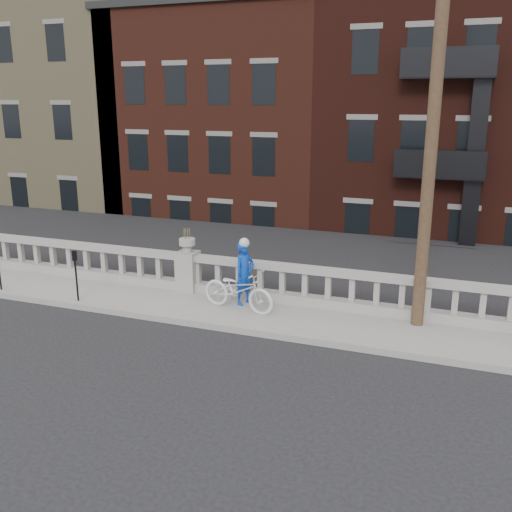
# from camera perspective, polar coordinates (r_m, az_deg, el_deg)

# --- Properties ---
(ground) EXTENTS (120.00, 120.00, 0.00)m
(ground) POSITION_cam_1_polar(r_m,az_deg,el_deg) (12.95, -14.75, -9.25)
(ground) COLOR black
(ground) RESTS_ON ground
(sidewalk) EXTENTS (32.00, 2.20, 0.15)m
(sidewalk) POSITION_cam_1_polar(r_m,az_deg,el_deg) (15.26, -8.35, -4.71)
(sidewalk) COLOR gray
(sidewalk) RESTS_ON ground
(balustrade) EXTENTS (28.00, 0.34, 1.03)m
(balustrade) POSITION_cam_1_polar(r_m,az_deg,el_deg) (15.88, -6.80, -1.70)
(balustrade) COLOR gray
(balustrade) RESTS_ON sidewalk
(planter_pedestal) EXTENTS (0.55, 0.55, 1.76)m
(planter_pedestal) POSITION_cam_1_polar(r_m,az_deg,el_deg) (15.82, -6.82, -1.04)
(planter_pedestal) COLOR gray
(planter_pedestal) RESTS_ON sidewalk
(lower_level) EXTENTS (80.00, 44.00, 20.80)m
(lower_level) POSITION_cam_1_polar(r_m,az_deg,el_deg) (33.29, 9.32, 10.74)
(lower_level) COLOR #605E59
(lower_level) RESTS_ON ground
(utility_pole) EXTENTS (1.60, 0.28, 10.00)m
(utility_pole) POSITION_cam_1_polar(r_m,az_deg,el_deg) (13.13, 17.45, 14.50)
(utility_pole) COLOR #422D1E
(utility_pole) RESTS_ON sidewalk
(parking_meter_c) EXTENTS (0.10, 0.09, 1.36)m
(parking_meter_c) POSITION_cam_1_polar(r_m,az_deg,el_deg) (15.55, -17.59, -1.34)
(parking_meter_c) COLOR black
(parking_meter_c) RESTS_ON sidewalk
(bicycle) EXTENTS (2.10, 1.06, 1.05)m
(bicycle) POSITION_cam_1_polar(r_m,az_deg,el_deg) (14.31, -1.78, -3.39)
(bicycle) COLOR silver
(bicycle) RESTS_ON sidewalk
(cyclist) EXTENTS (0.60, 0.71, 1.65)m
(cyclist) POSITION_cam_1_polar(r_m,az_deg,el_deg) (14.62, -1.17, -1.74)
(cyclist) COLOR #0B39AC
(cyclist) RESTS_ON sidewalk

